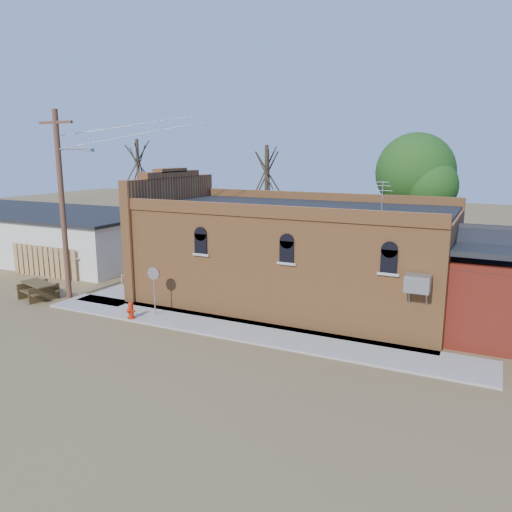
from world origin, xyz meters
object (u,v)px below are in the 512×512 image
at_px(stop_sign, 154,278).
at_px(picnic_table, 38,288).
at_px(brick_bar, 289,254).
at_px(utility_pole, 63,202).
at_px(fire_hydrant, 131,310).
at_px(trash_barrel, 131,274).

height_order(stop_sign, picnic_table, stop_sign).
height_order(brick_bar, utility_pole, utility_pole).
bearing_deg(brick_bar, stop_sign, -133.33).
height_order(utility_pole, fire_hydrant, utility_pole).
distance_m(fire_hydrant, picnic_table, 6.17).
bearing_deg(trash_barrel, stop_sign, -40.40).
bearing_deg(brick_bar, picnic_table, -155.86).
relative_size(stop_sign, trash_barrel, 2.42).
distance_m(stop_sign, trash_barrel, 6.12).
xyz_separation_m(brick_bar, fire_hydrant, (-5.00, -5.50, -1.89)).
bearing_deg(stop_sign, picnic_table, -161.71).
bearing_deg(picnic_table, brick_bar, 39.75).
distance_m(fire_hydrant, trash_barrel, 6.17).
distance_m(fire_hydrant, stop_sign, 1.67).
xyz_separation_m(trash_barrel, picnic_table, (-2.20, -4.24, 0.01)).
bearing_deg(trash_barrel, picnic_table, -117.42).
relative_size(brick_bar, picnic_table, 7.11).
height_order(brick_bar, stop_sign, brick_bar).
bearing_deg(trash_barrel, brick_bar, 4.81).
bearing_deg(brick_bar, fire_hydrant, -132.28).
height_order(stop_sign, trash_barrel, stop_sign).
bearing_deg(picnic_table, utility_pole, 42.92).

